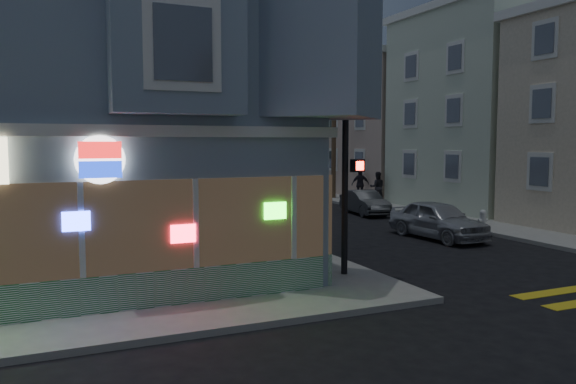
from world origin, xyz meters
TOP-DOWN VIEW (x-y plane):
  - ground at (0.00, 0.00)m, footprint 120.00×120.00m
  - sidewalk_ne at (23.00, 23.00)m, footprint 24.00×42.00m
  - corner_building at (-6.00, 10.98)m, footprint 14.60×14.60m
  - row_house_b at (19.50, 16.00)m, footprint 12.00×8.60m
  - row_house_c at (19.50, 25.00)m, footprint 12.00×8.60m
  - row_house_d at (19.50, 34.00)m, footprint 12.00×8.60m
  - utility_pole at (12.00, 24.00)m, footprint 2.20×0.30m
  - street_tree_near at (12.20, 30.00)m, footprint 3.00×3.00m
  - street_tree_far at (12.20, 38.00)m, footprint 3.00×3.00m
  - pedestrian_a at (13.00, 20.32)m, footprint 1.11×1.02m
  - pedestrian_b at (13.00, 22.27)m, footprint 1.22×0.78m
  - parked_car_a at (8.60, 9.20)m, footprint 2.03×4.50m
  - parked_car_b at (9.92, 16.74)m, footprint 1.79×3.96m
  - parked_car_c at (8.60, 24.88)m, footprint 2.03×4.76m
  - parked_car_d at (10.70, 30.08)m, footprint 2.53×4.83m
  - traffic_signal at (2.05, 4.86)m, footprint 0.66×0.61m
  - fire_hydrant at (11.30, 9.66)m, footprint 0.47×0.27m

SIDE VIEW (x-z plane):
  - ground at x=0.00m, z-range 0.00..0.00m
  - sidewalk_ne at x=23.00m, z-range 0.00..0.15m
  - fire_hydrant at x=11.30m, z-range 0.17..0.99m
  - parked_car_b at x=9.92m, z-range 0.00..1.26m
  - parked_car_d at x=10.70m, z-range 0.00..1.30m
  - parked_car_c at x=8.60m, z-range 0.00..1.37m
  - parked_car_a at x=8.60m, z-range 0.00..1.50m
  - pedestrian_a at x=13.00m, z-range 0.15..2.00m
  - pedestrian_b at x=13.00m, z-range 0.15..2.08m
  - traffic_signal at x=2.05m, z-range 1.11..6.53m
  - street_tree_near at x=12.20m, z-range 1.29..6.59m
  - street_tree_far at x=12.20m, z-range 1.29..6.59m
  - row_house_c at x=19.50m, z-range 0.15..9.15m
  - utility_pole at x=12.00m, z-range 0.30..9.30m
  - row_house_b at x=19.50m, z-range 0.15..10.65m
  - row_house_d at x=19.50m, z-range 0.15..10.65m
  - corner_building at x=-6.00m, z-range 0.12..11.52m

